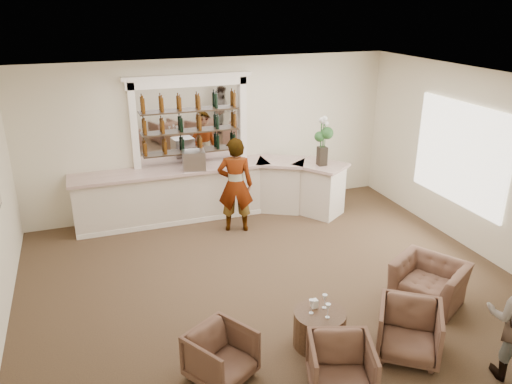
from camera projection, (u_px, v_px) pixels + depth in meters
ground at (271, 284)px, 8.25m from camera, size 8.00×8.00×0.00m
room_shell at (266, 136)px, 8.07m from camera, size 8.04×7.02×3.32m
bar_counter at (213, 192)px, 10.62m from camera, size 5.72×1.80×1.14m
back_bar_alcove at (190, 122)px, 10.34m from camera, size 2.64×0.25×3.00m
cocktail_table at (319, 328)px, 6.75m from camera, size 0.71×0.71×0.50m
sommelier at (235, 185)px, 9.87m from camera, size 0.81×0.66×1.93m
armchair_left at (221, 355)px, 6.11m from camera, size 0.98×0.99×0.66m
armchair_center at (341, 368)px, 5.88m from camera, size 0.95×0.96×0.70m
armchair_right at (409, 331)px, 6.51m from camera, size 1.11×1.11×0.73m
armchair_far at (429, 282)px, 7.70m from camera, size 1.28×1.33×0.66m
espresso_machine at (194, 160)px, 10.16m from camera, size 0.49×0.43×0.39m
flower_vase at (323, 138)px, 10.29m from camera, size 0.28×0.28×1.05m
wine_glass_bar_left at (187, 165)px, 10.20m from camera, size 0.07×0.07×0.21m
wine_glass_bar_right at (198, 163)px, 10.30m from camera, size 0.07×0.07×0.21m
wine_glass_tbl_a at (311, 307)px, 6.61m from camera, size 0.07×0.07×0.21m
wine_glass_tbl_b at (325, 301)px, 6.72m from camera, size 0.07×0.07×0.21m
wine_glass_tbl_c at (328, 311)px, 6.52m from camera, size 0.07×0.07×0.21m
napkin_holder at (314, 304)px, 6.75m from camera, size 0.08×0.08×0.12m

